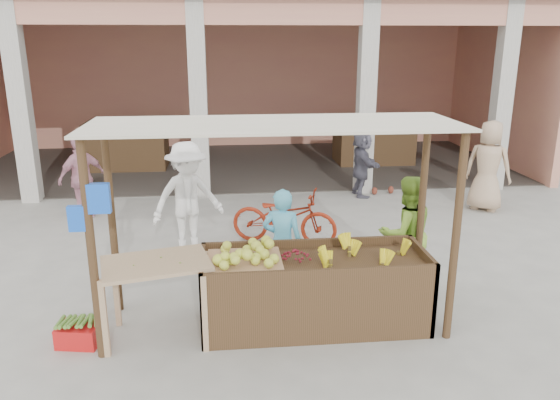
{
  "coord_description": "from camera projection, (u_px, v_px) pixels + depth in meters",
  "views": [
    {
      "loc": [
        -0.48,
        -5.71,
        3.25
      ],
      "look_at": [
        0.22,
        1.2,
        1.19
      ],
      "focal_mm": 35.0,
      "sensor_mm": 36.0,
      "label": 1
    }
  ],
  "objects": [
    {
      "name": "ground",
      "position": [
        272.0,
        326.0,
        6.42
      ],
      "size": [
        60.0,
        60.0,
        0.0
      ],
      "primitive_type": "plane",
      "color": "gray",
      "rests_on": "ground"
    },
    {
      "name": "market_building",
      "position": [
        244.0,
        60.0,
        14.17
      ],
      "size": [
        14.4,
        6.4,
        4.2
      ],
      "color": "tan",
      "rests_on": "ground"
    },
    {
      "name": "fruit_stall",
      "position": [
        314.0,
        293.0,
        6.36
      ],
      "size": [
        2.6,
        0.95,
        0.8
      ],
      "primitive_type": "cube",
      "color": "#482F1C",
      "rests_on": "ground"
    },
    {
      "name": "stall_awning",
      "position": [
        269.0,
        161.0,
        5.92
      ],
      "size": [
        4.09,
        1.35,
        2.39
      ],
      "color": "#482F1C",
      "rests_on": "ground"
    },
    {
      "name": "banana_heap",
      "position": [
        363.0,
        253.0,
        6.24
      ],
      "size": [
        1.01,
        0.55,
        0.18
      ],
      "primitive_type": null,
      "color": "yellow",
      "rests_on": "fruit_stall"
    },
    {
      "name": "melon_tray",
      "position": [
        244.0,
        256.0,
        6.12
      ],
      "size": [
        0.83,
        0.72,
        0.22
      ],
      "color": "#A97C57",
      "rests_on": "fruit_stall"
    },
    {
      "name": "berry_heap",
      "position": [
        295.0,
        255.0,
        6.26
      ],
      "size": [
        0.41,
        0.34,
        0.13
      ],
      "primitive_type": "ellipsoid",
      "color": "maroon",
      "rests_on": "fruit_stall"
    },
    {
      "name": "side_table",
      "position": [
        157.0,
        274.0,
        5.96
      ],
      "size": [
        1.29,
        1.0,
        0.92
      ],
      "rotation": [
        0.0,
        0.0,
        0.23
      ],
      "color": "tan",
      "rests_on": "ground"
    },
    {
      "name": "papaya_pile",
      "position": [
        155.0,
        254.0,
        5.89
      ],
      "size": [
        0.62,
        0.36,
        0.18
      ],
      "primitive_type": null,
      "color": "#579631",
      "rests_on": "side_table"
    },
    {
      "name": "red_crate",
      "position": [
        79.0,
        335.0,
        6.01
      ],
      "size": [
        0.5,
        0.4,
        0.23
      ],
      "primitive_type": "cube",
      "rotation": [
        0.0,
        0.0,
        -0.18
      ],
      "color": "red",
      "rests_on": "ground"
    },
    {
      "name": "plantain_bundle",
      "position": [
        78.0,
        322.0,
        5.97
      ],
      "size": [
        0.36,
        0.25,
        0.07
      ],
      "primitive_type": null,
      "color": "#56822F",
      "rests_on": "red_crate"
    },
    {
      "name": "produce_sacks",
      "position": [
        383.0,
        180.0,
        11.75
      ],
      "size": [
        0.85,
        0.53,
        0.65
      ],
      "color": "maroon",
      "rests_on": "ground"
    },
    {
      "name": "vendor_blue",
      "position": [
        282.0,
        239.0,
        7.0
      ],
      "size": [
        0.68,
        0.58,
        1.54
      ],
      "primitive_type": "imported",
      "rotation": [
        0.0,
        0.0,
        2.83
      ],
      "color": "#51B4D4",
      "rests_on": "ground"
    },
    {
      "name": "vendor_green",
      "position": [
        406.0,
        230.0,
        7.19
      ],
      "size": [
        0.85,
        0.58,
        1.64
      ],
      "primitive_type": "imported",
      "rotation": [
        0.0,
        0.0,
        3.3
      ],
      "color": "#7FAF32",
      "rests_on": "ground"
    },
    {
      "name": "motorcycle",
      "position": [
        284.0,
        216.0,
        8.87
      ],
      "size": [
        1.21,
        1.93,
        0.95
      ],
      "primitive_type": "imported",
      "rotation": [
        0.0,
        0.0,
        1.23
      ],
      "color": "maroon",
      "rests_on": "ground"
    },
    {
      "name": "shopper_a",
      "position": [
        188.0,
        194.0,
        8.37
      ],
      "size": [
        1.37,
        1.04,
        1.91
      ],
      "primitive_type": "imported",
      "rotation": [
        0.0,
        0.0,
        0.41
      ],
      "color": "white",
      "rests_on": "ground"
    },
    {
      "name": "shopper_b",
      "position": [
        82.0,
        175.0,
        10.05
      ],
      "size": [
        1.07,
        1.03,
        1.66
      ],
      "primitive_type": "imported",
      "rotation": [
        0.0,
        0.0,
        3.86
      ],
      "color": "#C88697",
      "rests_on": "ground"
    },
    {
      "name": "shopper_c",
      "position": [
        489.0,
        161.0,
        10.5
      ],
      "size": [
        1.12,
        1.07,
        1.95
      ],
      "primitive_type": "imported",
      "rotation": [
        0.0,
        0.0,
        2.46
      ],
      "color": "tan",
      "rests_on": "ground"
    },
    {
      "name": "shopper_d",
      "position": [
        362.0,
        161.0,
        11.52
      ],
      "size": [
        0.61,
        1.43,
        1.53
      ],
      "primitive_type": "imported",
      "rotation": [
        0.0,
        0.0,
        1.6
      ],
      "color": "#504E5C",
      "rests_on": "ground"
    }
  ]
}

